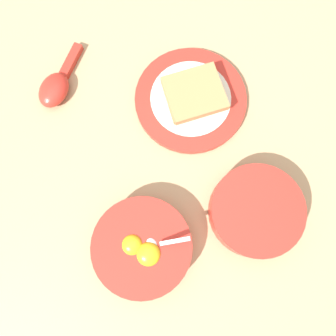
{
  "coord_description": "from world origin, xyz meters",
  "views": [
    {
      "loc": [
        -0.19,
        0.01,
        0.62
      ],
      "look_at": [
        -0.07,
        -0.04,
        0.02
      ],
      "focal_mm": 35.0,
      "sensor_mm": 36.0,
      "label": 1
    }
  ],
  "objects_px": {
    "toast_sandwich": "(194,94)",
    "soup_spoon": "(56,86)",
    "egg_bowl": "(142,247)",
    "congee_bowl": "(256,211)",
    "toast_plate": "(191,100)"
  },
  "relations": [
    {
      "from": "toast_plate",
      "to": "toast_sandwich",
      "type": "xyz_separation_m",
      "value": [
        -0.0,
        -0.01,
        0.02
      ]
    },
    {
      "from": "soup_spoon",
      "to": "congee_bowl",
      "type": "distance_m",
      "value": 0.45
    },
    {
      "from": "toast_plate",
      "to": "toast_sandwich",
      "type": "height_order",
      "value": "toast_sandwich"
    },
    {
      "from": "egg_bowl",
      "to": "congee_bowl",
      "type": "distance_m",
      "value": 0.21
    },
    {
      "from": "egg_bowl",
      "to": "toast_plate",
      "type": "relative_size",
      "value": 0.78
    },
    {
      "from": "toast_sandwich",
      "to": "soup_spoon",
      "type": "distance_m",
      "value": 0.27
    },
    {
      "from": "soup_spoon",
      "to": "toast_sandwich",
      "type": "bearing_deg",
      "value": -118.25
    },
    {
      "from": "congee_bowl",
      "to": "egg_bowl",
      "type": "bearing_deg",
      "value": 83.81
    },
    {
      "from": "toast_plate",
      "to": "egg_bowl",
      "type": "bearing_deg",
      "value": 139.16
    },
    {
      "from": "toast_sandwich",
      "to": "congee_bowl",
      "type": "xyz_separation_m",
      "value": [
        -0.25,
        -0.01,
        -0.0
      ]
    },
    {
      "from": "egg_bowl",
      "to": "toast_sandwich",
      "type": "distance_m",
      "value": 0.3
    },
    {
      "from": "egg_bowl",
      "to": "congee_bowl",
      "type": "bearing_deg",
      "value": -96.19
    },
    {
      "from": "toast_sandwich",
      "to": "congee_bowl",
      "type": "height_order",
      "value": "same"
    },
    {
      "from": "toast_sandwich",
      "to": "toast_plate",
      "type": "bearing_deg",
      "value": 81.71
    },
    {
      "from": "egg_bowl",
      "to": "soup_spoon",
      "type": "relative_size",
      "value": 1.31
    }
  ]
}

